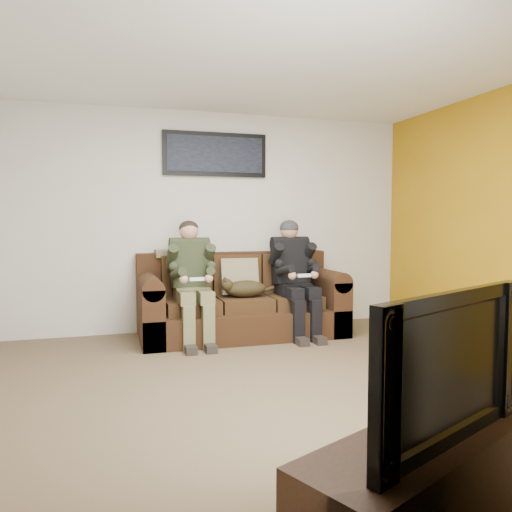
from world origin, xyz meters
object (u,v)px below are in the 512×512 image
object	(u,v)px
sofa	(240,304)
framed_poster	(215,154)
person_left	(192,274)
person_right	(294,270)
cat	(244,288)
tv_stand	(427,483)
television	(430,362)

from	to	relation	value
sofa	framed_poster	world-z (taller)	framed_poster
person_left	sofa	bearing A→B (deg)	18.02
person_left	framed_poster	bearing A→B (deg)	55.94
sofa	person_right	world-z (taller)	person_right
cat	tv_stand	world-z (taller)	cat
cat	tv_stand	distance (m)	3.62
framed_poster	tv_stand	xyz separation A→B (m)	(-0.01, -4.17, -1.89)
sofa	cat	world-z (taller)	sofa
television	tv_stand	bearing A→B (deg)	65.73
sofa	person_left	bearing A→B (deg)	-161.98
person_left	framed_poster	size ratio (longest dim) A/B	1.05
sofa	cat	xyz separation A→B (m)	(-0.00, -0.18, 0.20)
sofa	person_left	distance (m)	0.73
person_right	television	bearing A→B (deg)	-102.48
sofa	television	world-z (taller)	television
person_left	tv_stand	distance (m)	3.65
sofa	television	xyz separation A→B (m)	(-0.21, -3.78, 0.37)
person_right	television	xyz separation A→B (m)	(-0.79, -3.59, -0.02)
person_left	tv_stand	world-z (taller)	person_left
person_left	cat	size ratio (longest dim) A/B	1.99
cat	television	distance (m)	3.61
sofa	cat	bearing A→B (deg)	-91.39
framed_poster	tv_stand	bearing A→B (deg)	-90.07
person_right	framed_poster	world-z (taller)	framed_poster
tv_stand	television	world-z (taller)	television
tv_stand	cat	bearing A→B (deg)	62.54
person_left	cat	bearing A→B (deg)	1.22
person_left	television	bearing A→B (deg)	-83.89
tv_stand	television	bearing A→B (deg)	-114.27
person_right	framed_poster	bearing A→B (deg)	143.90
framed_poster	television	bearing A→B (deg)	-90.07
framed_poster	cat	bearing A→B (deg)	-70.86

